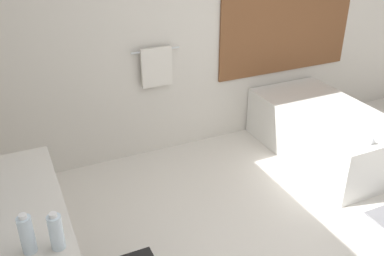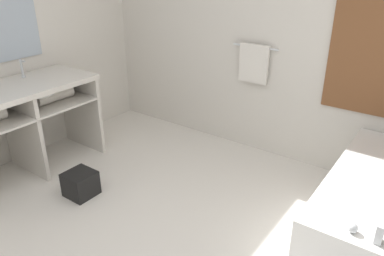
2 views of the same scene
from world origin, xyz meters
TOP-DOWN VIEW (x-y plane):
  - wall_back_with_blinds at (0.04, 2.23)m, footprint 7.40×0.13m
  - vanity_counter at (-1.85, 0.44)m, footprint 0.68×1.45m
  - sink_faucet at (-2.03, 0.64)m, footprint 0.09×0.04m
  - waste_bin at (-1.10, 0.45)m, footprint 0.25×0.25m

SIDE VIEW (x-z plane):
  - waste_bin at x=-1.10m, z-range 0.00..0.23m
  - vanity_counter at x=-1.85m, z-range 0.20..1.10m
  - sink_faucet at x=-2.03m, z-range 0.90..1.08m
  - wall_back_with_blinds at x=0.04m, z-range -0.01..2.69m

